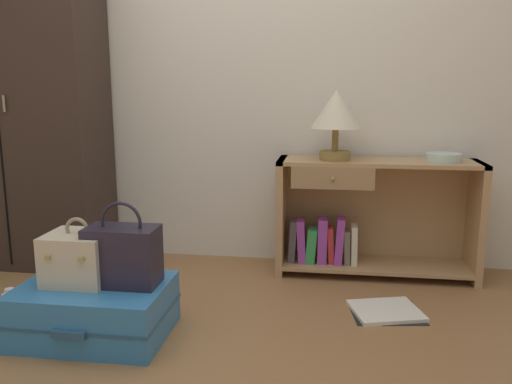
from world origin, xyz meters
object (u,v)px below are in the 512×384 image
Objects in this scene: bookshelf at (365,218)px; suitcase_large at (95,310)px; bottle at (11,311)px; open_book_on_floor at (386,311)px; train_case at (79,257)px; bowl at (443,157)px; handbag at (123,255)px; table_lamp at (336,113)px; wardrobe at (20,102)px.

suitcase_large is at bearing -140.66° from bookshelf.
bottle reaches higher than open_book_on_floor.
train_case is at bearing 158.98° from suitcase_large.
bottle is 1.72m from open_book_on_floor.
suitcase_large is at bearing -148.80° from bowl.
bowl is 0.52× the size of handbag.
table_lamp is 1.08m from open_book_on_floor.
table_lamp is at bearing 46.02° from handbag.
bookshelf is 3.08× the size of handbag.
suitcase_large is (-1.01, -0.94, -0.80)m from table_lamp.
bookshelf is 1.58m from train_case.
bowl is 0.30× the size of suitcase_large.
suitcase_large is at bearing -21.02° from train_case.
handbag reaches higher than open_book_on_floor.
table_lamp is 1.07× the size of handbag.
handbag is 1.89× the size of bottle.
wardrobe is 1.74× the size of bookshelf.
train_case is at bearing -163.78° from open_book_on_floor.
wardrobe is 1.34m from bottle.
bookshelf is at bearing 31.59° from bottle.
bowl is 2.29m from bottle.
wardrobe is 2.13m from bookshelf.
train_case is 1.44m from open_book_on_floor.
wardrobe is at bearing 132.47° from suitcase_large.
bowl is at bearing 29.40° from train_case.
table_lamp is at bearing 116.61° from open_book_on_floor.
bowl reaches higher than handbag.
bowl is (0.40, -0.01, 0.36)m from bookshelf.
bookshelf is 2.89× the size of table_lamp.
wardrobe is at bearing -179.00° from table_lamp.
table_lamp reaches higher than train_case.
train_case reaches higher than open_book_on_floor.
handbag reaches higher than bottle.
suitcase_large is 1.34m from open_book_on_floor.
bowl reaches higher than bottle.
table_lamp is 1.03× the size of open_book_on_floor.
bowl is 1.95m from suitcase_large.
train_case is 0.79× the size of handbag.
bowl is 0.93m from open_book_on_floor.
table_lamp is (-0.18, -0.04, 0.60)m from bookshelf.
bowl is at bearing 32.67° from handbag.
train_case reaches higher than suitcase_large.
suitcase_large is (-1.19, -0.98, -0.21)m from bookshelf.
bookshelf reaches higher than suitcase_large.
open_book_on_floor is (-0.33, -0.55, -0.68)m from bowl.
wardrobe reaches higher than bookshelf.
table_lamp is at bearing 42.91° from suitcase_large.
handbag is (-0.88, -0.91, -0.56)m from table_lamp.
train_case is at bearing -150.60° from bowl.
bottle is at bearing -154.13° from bowl.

